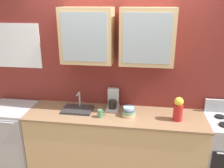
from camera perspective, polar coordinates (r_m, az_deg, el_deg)
name	(u,v)px	position (r m, az deg, el deg)	size (l,w,h in m)	color
back_wall_unit	(118,66)	(3.25, 1.39, 4.43)	(4.81, 0.44, 2.73)	maroon
counter	(115,143)	(3.37, 0.65, -14.10)	(2.38, 0.64, 0.89)	tan
sink_faucet	(78,109)	(3.28, -8.32, -6.05)	(0.40, 0.29, 0.24)	#2D2D30
bowl_stack	(129,112)	(3.09, 4.08, -6.74)	(0.18, 0.18, 0.13)	#E0AD7F
vase	(178,109)	(3.05, 15.80, -5.88)	(0.12, 0.12, 0.31)	#B21E1E
cup_near_sink	(100,114)	(3.06, -2.86, -7.19)	(0.11, 0.07, 0.10)	#4C7F59
dishwasher	(14,135)	(3.84, -22.71, -11.30)	(0.62, 0.62, 0.89)	#ADAFB5
coffee_maker	(113,101)	(3.27, 0.25, -4.27)	(0.17, 0.20, 0.29)	#B7B7BC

